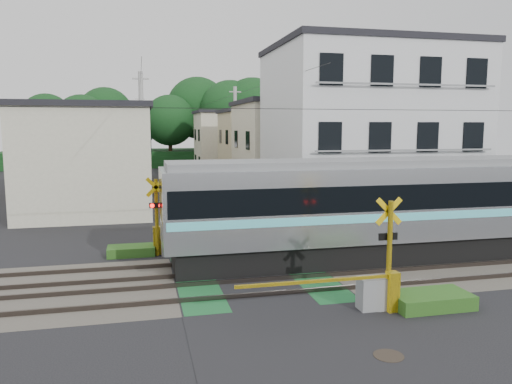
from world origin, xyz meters
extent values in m
plane|color=black|center=(0.00, 0.00, 0.00)|extent=(120.00, 120.00, 0.00)
cube|color=#47423A|center=(0.00, 0.00, 0.00)|extent=(120.00, 6.00, 0.00)
cube|color=black|center=(0.00, 0.00, 0.01)|extent=(5.20, 120.00, 0.00)
cube|color=#145126|center=(-1.90, 0.00, 0.01)|extent=(1.30, 6.00, 0.00)
cube|color=#145126|center=(1.90, 0.00, 0.01)|extent=(1.30, 6.00, 0.00)
cube|color=#3F3833|center=(0.00, -1.90, 0.07)|extent=(120.00, 0.08, 0.14)
cube|color=#3F3833|center=(0.00, -0.50, 0.07)|extent=(120.00, 0.08, 0.14)
cube|color=#3F3833|center=(0.00, 0.50, 0.07)|extent=(120.00, 0.08, 0.14)
cube|color=#3F3833|center=(0.00, 1.90, 0.07)|extent=(120.00, 0.08, 0.14)
cube|color=black|center=(6.22, 1.20, 0.46)|extent=(17.54, 2.42, 0.91)
cube|color=black|center=(-0.18, 1.20, 0.30)|extent=(2.44, 2.23, 0.61)
cube|color=#AEB3B7|center=(6.22, 1.20, 2.23)|extent=(18.27, 2.84, 2.64)
cube|color=black|center=(6.22, 1.20, 2.55)|extent=(17.98, 2.88, 0.90)
cube|color=#60E3F2|center=(6.22, 1.20, 1.86)|extent=(18.09, 2.87, 0.28)
cube|color=slate|center=(6.22, 1.20, 3.67)|extent=(17.90, 2.33, 0.24)
cube|color=black|center=(-2.87, 1.20, 2.63)|extent=(0.10, 2.44, 1.58)
cylinder|color=yellow|center=(3.00, -3.60, 1.50)|extent=(0.14, 0.14, 3.00)
cube|color=yellow|center=(3.00, -3.50, 2.70)|extent=(0.77, 0.05, 0.77)
cube|color=yellow|center=(3.00, -3.50, 2.70)|extent=(0.77, 0.05, 0.77)
cube|color=black|center=(3.00, -3.50, 2.00)|extent=(0.55, 0.05, 0.20)
sphere|color=#FF0C07|center=(2.84, -3.44, 2.00)|extent=(0.16, 0.16, 0.16)
sphere|color=#FF0C07|center=(3.16, -3.44, 2.00)|extent=(0.16, 0.16, 0.16)
cube|color=gray|center=(2.50, -3.60, 0.45)|extent=(0.70, 0.50, 0.90)
cube|color=yellow|center=(3.00, -3.85, 0.55)|extent=(0.30, 0.30, 1.10)
cube|color=yellow|center=(0.75, -3.85, 1.00)|extent=(4.20, 0.08, 0.08)
cylinder|color=yellow|center=(-3.00, 3.60, 1.50)|extent=(0.14, 0.14, 3.00)
cube|color=yellow|center=(-3.00, 3.50, 2.70)|extent=(0.77, 0.05, 0.77)
cube|color=yellow|center=(-3.00, 3.50, 2.70)|extent=(0.77, 0.05, 0.77)
cube|color=black|center=(-3.00, 3.50, 2.00)|extent=(0.55, 0.05, 0.20)
sphere|color=#FF0C07|center=(-3.16, 3.44, 2.00)|extent=(0.16, 0.16, 0.16)
sphere|color=#FF0C07|center=(-2.84, 3.44, 2.00)|extent=(0.16, 0.16, 0.16)
cube|color=gray|center=(-2.50, 3.60, 0.45)|extent=(0.70, 0.50, 0.90)
cube|color=yellow|center=(-3.00, 3.85, 0.55)|extent=(0.30, 0.30, 1.10)
cube|color=yellow|center=(-0.75, 3.85, 1.00)|extent=(4.20, 0.08, 0.08)
cube|color=silver|center=(8.50, 9.50, 4.50)|extent=(10.00, 8.00, 9.00)
cube|color=black|center=(8.50, 9.50, 9.15)|extent=(10.20, 8.16, 0.30)
cube|color=black|center=(4.80, 5.47, 1.50)|extent=(1.10, 0.06, 1.40)
cube|color=black|center=(7.25, 5.47, 1.50)|extent=(1.10, 0.06, 1.40)
cube|color=black|center=(9.70, 5.47, 1.50)|extent=(1.10, 0.06, 1.40)
cube|color=black|center=(12.15, 5.47, 1.50)|extent=(1.10, 0.06, 1.40)
cube|color=gray|center=(8.50, 5.25, 0.90)|extent=(9.00, 0.06, 0.08)
cube|color=black|center=(4.80, 5.47, 4.50)|extent=(1.10, 0.06, 1.40)
cube|color=black|center=(7.25, 5.47, 4.50)|extent=(1.10, 0.06, 1.40)
cube|color=black|center=(9.70, 5.47, 4.50)|extent=(1.10, 0.06, 1.40)
cube|color=black|center=(12.15, 5.47, 4.50)|extent=(1.10, 0.06, 1.40)
cube|color=gray|center=(8.50, 5.25, 3.90)|extent=(9.00, 0.06, 0.08)
cube|color=black|center=(4.80, 5.47, 7.50)|extent=(1.10, 0.06, 1.40)
cube|color=black|center=(7.25, 5.47, 7.50)|extent=(1.10, 0.06, 1.40)
cube|color=black|center=(9.70, 5.47, 7.50)|extent=(1.10, 0.06, 1.40)
cube|color=black|center=(12.15, 5.47, 7.50)|extent=(1.10, 0.06, 1.40)
cube|color=gray|center=(8.50, 5.25, 6.90)|extent=(9.00, 0.06, 0.08)
cube|color=beige|center=(-6.50, 14.00, 3.00)|extent=(7.00, 7.00, 6.00)
cube|color=black|center=(-6.50, 14.00, 6.15)|extent=(7.35, 7.35, 0.30)
cube|color=black|center=(-2.97, 12.25, 1.30)|extent=(0.06, 1.00, 1.20)
cube|color=black|center=(-2.97, 15.75, 1.30)|extent=(0.06, 1.00, 1.20)
cube|color=black|center=(-2.97, 12.25, 4.10)|extent=(0.06, 1.00, 1.20)
cube|color=black|center=(-2.97, 15.75, 4.10)|extent=(0.06, 1.00, 1.20)
cube|color=beige|center=(6.80, 18.00, 3.25)|extent=(7.00, 8.00, 6.50)
cube|color=black|center=(6.80, 18.00, 6.65)|extent=(7.35, 8.40, 0.30)
cube|color=black|center=(3.27, 16.00, 1.30)|extent=(0.06, 1.00, 1.20)
cube|color=black|center=(3.27, 20.00, 1.30)|extent=(0.06, 1.00, 1.20)
cube|color=black|center=(3.27, 16.00, 4.10)|extent=(0.06, 1.00, 1.20)
cube|color=black|center=(3.27, 20.00, 4.10)|extent=(0.06, 1.00, 1.20)
cube|color=#C4B68A|center=(-7.00, 23.00, 2.90)|extent=(8.00, 7.00, 5.80)
cube|color=black|center=(-7.00, 23.00, 5.95)|extent=(8.40, 7.35, 0.30)
cube|color=black|center=(-2.97, 21.25, 1.30)|extent=(0.06, 1.00, 1.20)
cube|color=black|center=(-2.97, 24.75, 1.30)|extent=(0.06, 1.00, 1.20)
cube|color=black|center=(-2.97, 21.25, 4.10)|extent=(0.06, 1.00, 1.20)
cube|color=black|center=(-2.97, 24.75, 4.10)|extent=(0.06, 1.00, 1.20)
cube|color=#C4B68A|center=(7.20, 28.00, 3.10)|extent=(7.00, 7.00, 6.20)
cube|color=black|center=(7.20, 28.00, 6.35)|extent=(7.35, 7.35, 0.30)
cube|color=black|center=(3.67, 26.25, 1.30)|extent=(0.06, 1.00, 1.20)
cube|color=black|center=(3.67, 29.75, 1.30)|extent=(0.06, 1.00, 1.20)
cube|color=black|center=(3.67, 26.25, 4.10)|extent=(0.06, 1.00, 1.20)
cube|color=black|center=(3.67, 29.75, 4.10)|extent=(0.06, 1.00, 1.20)
cube|color=beige|center=(-6.80, 33.00, 3.00)|extent=(7.00, 8.00, 6.00)
cube|color=black|center=(-6.80, 33.00, 6.15)|extent=(7.35, 8.40, 0.30)
cube|color=black|center=(-3.27, 31.00, 1.30)|extent=(0.06, 1.00, 1.20)
cube|color=black|center=(-3.27, 35.00, 1.30)|extent=(0.06, 1.00, 1.20)
cube|color=black|center=(-3.27, 31.00, 4.10)|extent=(0.06, 1.00, 1.20)
cube|color=black|center=(-3.27, 35.00, 4.10)|extent=(0.06, 1.00, 1.20)
cube|color=beige|center=(6.50, 38.00, 3.20)|extent=(8.00, 7.00, 6.40)
cube|color=black|center=(6.50, 38.00, 6.55)|extent=(8.40, 7.35, 0.30)
cube|color=black|center=(2.47, 36.25, 1.30)|extent=(0.06, 1.00, 1.20)
cube|color=black|center=(2.47, 39.75, 1.30)|extent=(0.06, 1.00, 1.20)
cube|color=black|center=(2.47, 36.25, 4.10)|extent=(0.06, 1.00, 1.20)
cube|color=black|center=(2.47, 39.75, 4.10)|extent=(0.06, 1.00, 1.20)
cube|color=#133A17|center=(0.00, 50.00, 1.00)|extent=(40.00, 10.00, 2.00)
cylinder|color=#332114|center=(-14.63, 50.72, 2.26)|extent=(0.50, 0.50, 4.52)
sphere|color=#133A17|center=(-14.63, 50.72, 5.88)|extent=(6.33, 6.33, 6.33)
cylinder|color=#332114|center=(-9.94, 45.29, 2.17)|extent=(0.50, 0.50, 4.33)
sphere|color=#133A17|center=(-9.94, 45.29, 5.63)|extent=(6.07, 6.07, 6.07)
cylinder|color=#332114|center=(-7.60, 49.86, 2.47)|extent=(0.50, 0.50, 4.93)
sphere|color=#133A17|center=(-7.60, 49.86, 6.41)|extent=(6.91, 6.91, 6.91)
cylinder|color=#332114|center=(-4.09, 49.29, 2.00)|extent=(0.50, 0.50, 4.00)
sphere|color=#133A17|center=(-4.09, 49.29, 5.20)|extent=(5.60, 5.60, 5.60)
cylinder|color=#332114|center=(0.13, 46.60, 2.21)|extent=(0.50, 0.50, 4.43)
sphere|color=#133A17|center=(0.13, 46.60, 5.75)|extent=(6.20, 6.20, 6.20)
cylinder|color=#332114|center=(3.94, 49.99, 2.85)|extent=(0.50, 0.50, 5.69)
sphere|color=#133A17|center=(3.94, 49.99, 7.40)|extent=(7.97, 7.97, 7.97)
cylinder|color=#332114|center=(7.56, 46.21, 2.68)|extent=(0.50, 0.50, 5.36)
sphere|color=#133A17|center=(7.56, 46.21, 6.97)|extent=(7.50, 7.50, 7.50)
cylinder|color=#332114|center=(10.21, 45.46, 2.76)|extent=(0.50, 0.50, 5.51)
sphere|color=#133A17|center=(10.21, 45.46, 7.16)|extent=(7.71, 7.71, 7.71)
cylinder|color=#332114|center=(13.23, 46.94, 2.76)|extent=(0.50, 0.50, 5.52)
sphere|color=#133A17|center=(13.23, 46.94, 7.18)|extent=(7.73, 7.73, 7.73)
cube|color=black|center=(6.00, 1.20, 5.60)|extent=(60.00, 0.02, 0.02)
cylinder|color=#A5A5A0|center=(-3.40, 13.00, 4.00)|extent=(0.26, 0.26, 8.00)
cube|color=#A5A5A0|center=(-3.40, 13.00, 7.60)|extent=(0.90, 0.08, 0.08)
cylinder|color=#A5A5A0|center=(3.60, 22.00, 4.00)|extent=(0.26, 0.26, 8.00)
cube|color=#A5A5A0|center=(3.60, 22.00, 7.60)|extent=(0.90, 0.08, 0.08)
cylinder|color=#A5A5A0|center=(-3.40, 34.00, 4.00)|extent=(0.26, 0.26, 8.00)
cube|color=#A5A5A0|center=(-3.40, 34.00, 7.60)|extent=(0.90, 0.08, 0.08)
cube|color=black|center=(-3.40, 23.50, 7.40)|extent=(0.02, 42.00, 0.02)
cube|color=black|center=(3.60, 23.50, 7.40)|extent=(0.02, 42.00, 0.02)
imported|color=#2A2832|center=(-0.22, 28.74, 0.83)|extent=(0.65, 0.46, 1.66)
cylinder|color=#2D261E|center=(1.61, -6.29, 0.01)|extent=(0.67, 0.67, 0.02)
cube|color=#2D5E1E|center=(4.20, -3.80, 0.20)|extent=(2.20, 1.20, 0.40)
cube|color=#2D5E1E|center=(-4.00, 3.90, 0.18)|extent=(1.80, 1.00, 0.36)
cube|color=#2D5E1E|center=(4.60, 3.20, 0.15)|extent=(1.50, 0.90, 0.30)
camera|label=1|loc=(-3.56, -15.70, 4.99)|focal=35.00mm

